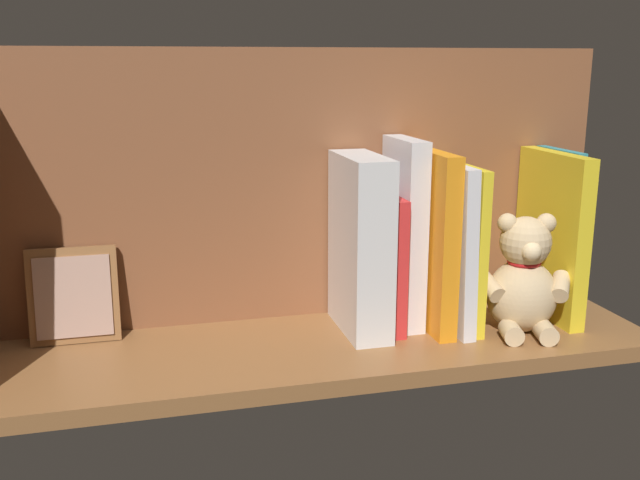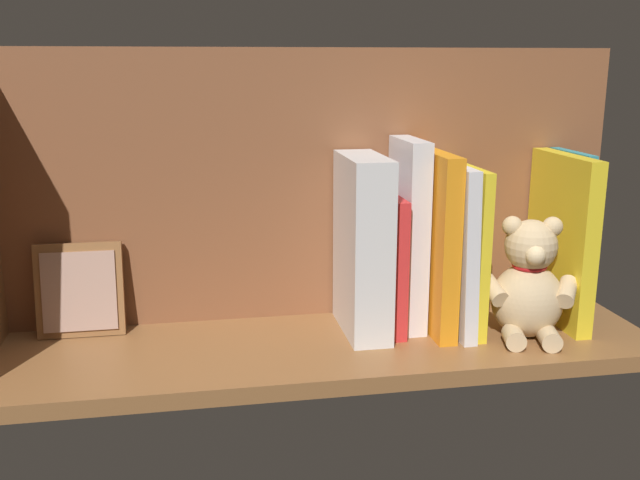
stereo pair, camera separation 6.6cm
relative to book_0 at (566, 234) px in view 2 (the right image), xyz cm
name	(u,v)px [view 2 (the right image)]	position (x,y,z in cm)	size (l,w,h in cm)	color
ground_plane	(320,347)	(37.88, 4.28, -13.35)	(91.71, 26.48, 2.20)	brown
shelf_back_panel	(307,186)	(37.88, -6.71, 7.26)	(91.71, 1.50, 39.02)	brown
book_0	(566,234)	(0.00, 0.00, 0.00)	(1.45, 11.13, 24.51)	teal
book_1	(561,239)	(2.31, 2.72, -0.02)	(2.37, 16.56, 24.48)	yellow
teddy_bear	(529,285)	(9.60, 8.14, -4.79)	(13.32, 12.51, 16.97)	#D1B284
book_2	(465,247)	(16.69, 2.16, -0.66)	(1.46, 15.45, 23.18)	yellow
book_3	(452,247)	(18.76, 2.50, -0.46)	(1.89, 16.13, 23.60)	silver
book_4	(433,242)	(21.38, 2.20, 0.36)	(2.54, 15.53, 25.23)	orange
book_5	(408,234)	(24.50, 0.22, 1.14)	(2.89, 11.57, 26.79)	silver
book_6	(389,262)	(27.33, 0.89, -2.64)	(1.96, 12.91, 19.23)	red
dictionary_thick_white	(363,245)	(31.43, 1.81, 0.18)	(5.45, 14.54, 24.86)	silver
picture_frame_leaning	(80,290)	(70.17, -3.62, -5.80)	(11.74, 3.36, 13.09)	brown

